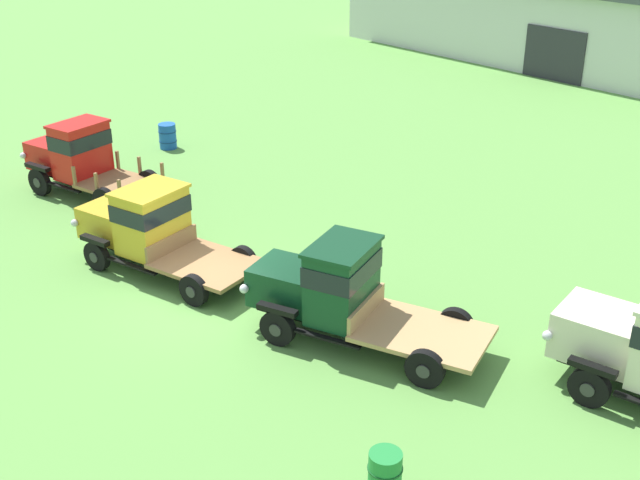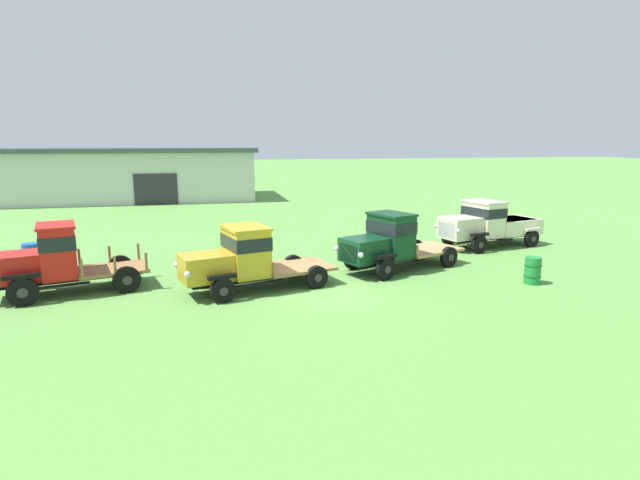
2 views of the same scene
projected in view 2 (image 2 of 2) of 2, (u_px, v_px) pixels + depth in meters
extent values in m
plane|color=#5B9342|center=(314.00, 285.00, 17.02)|extent=(240.00, 240.00, 0.00)
cube|color=silver|center=(119.00, 176.00, 41.55)|extent=(21.68, 8.68, 3.94)
cube|color=#474C51|center=(117.00, 150.00, 41.13)|extent=(22.28, 9.48, 0.36)
cube|color=#2D2D33|center=(156.00, 189.00, 38.25)|extent=(3.20, 0.08, 2.40)
cylinder|color=black|center=(23.00, 292.00, 14.74)|extent=(0.88, 0.40, 0.86)
cylinder|color=#2D2D2D|center=(22.00, 293.00, 14.65)|extent=(0.30, 0.11, 0.30)
cylinder|color=black|center=(25.00, 278.00, 16.29)|extent=(0.88, 0.40, 0.86)
cylinder|color=#2D2D2D|center=(26.00, 277.00, 16.38)|extent=(0.30, 0.11, 0.30)
cylinder|color=black|center=(127.00, 280.00, 16.07)|extent=(0.88, 0.40, 0.86)
cylinder|color=#2D2D2D|center=(127.00, 280.00, 15.98)|extent=(0.30, 0.11, 0.30)
cylinder|color=black|center=(120.00, 268.00, 17.62)|extent=(0.88, 0.40, 0.86)
cylinder|color=#2D2D2D|center=(120.00, 267.00, 17.72)|extent=(0.30, 0.11, 0.30)
cube|color=black|center=(72.00, 277.00, 16.11)|extent=(4.37, 2.03, 0.12)
cube|color=red|center=(13.00, 268.00, 15.30)|extent=(1.77, 1.59, 0.87)
cube|color=black|center=(21.00, 276.00, 14.65)|extent=(1.01, 0.45, 0.12)
cube|color=black|center=(24.00, 264.00, 16.20)|extent=(1.01, 0.45, 0.12)
cube|color=red|center=(58.00, 252.00, 15.80)|extent=(1.37, 1.77, 1.61)
cube|color=black|center=(57.00, 240.00, 15.73)|extent=(1.42, 1.82, 0.45)
cube|color=red|center=(55.00, 225.00, 15.64)|extent=(1.48, 1.87, 0.08)
cube|color=black|center=(65.00, 285.00, 15.26)|extent=(1.39, 0.49, 0.05)
cube|color=black|center=(64.00, 272.00, 16.78)|extent=(1.39, 0.49, 0.05)
cube|color=olive|center=(113.00, 269.00, 16.66)|extent=(2.51, 2.27, 0.10)
cube|color=olive|center=(82.00, 268.00, 15.42)|extent=(0.10, 0.10, 0.57)
cube|color=olive|center=(79.00, 257.00, 16.90)|extent=(0.10, 0.10, 0.57)
cube|color=olive|center=(115.00, 265.00, 15.86)|extent=(0.10, 0.10, 0.57)
cube|color=olive|center=(110.00, 254.00, 17.33)|extent=(0.10, 0.10, 0.57)
cube|color=olive|center=(146.00, 261.00, 16.30)|extent=(0.10, 0.10, 0.57)
cube|color=olive|center=(138.00, 251.00, 17.77)|extent=(0.10, 0.10, 0.57)
cylinder|color=black|center=(223.00, 291.00, 15.07)|extent=(0.79, 0.39, 0.76)
cylinder|color=#2D2D2D|center=(224.00, 292.00, 14.97)|extent=(0.27, 0.10, 0.27)
cylinder|color=black|center=(206.00, 276.00, 16.64)|extent=(0.79, 0.39, 0.76)
cylinder|color=#2D2D2D|center=(205.00, 276.00, 16.74)|extent=(0.27, 0.10, 0.27)
cylinder|color=black|center=(317.00, 277.00, 16.57)|extent=(0.79, 0.39, 0.76)
cylinder|color=#2D2D2D|center=(318.00, 278.00, 16.48)|extent=(0.27, 0.10, 0.27)
cylinder|color=black|center=(293.00, 265.00, 18.15)|extent=(0.79, 0.39, 0.76)
cylinder|color=#2D2D2D|center=(292.00, 265.00, 18.24)|extent=(0.27, 0.10, 0.27)
cube|color=black|center=(259.00, 275.00, 16.55)|extent=(4.75, 2.19, 0.12)
cube|color=gold|center=(206.00, 267.00, 15.64)|extent=(1.82, 1.64, 0.83)
cube|color=silver|center=(182.00, 271.00, 15.30)|extent=(0.32, 0.98, 0.62)
sphere|color=silver|center=(187.00, 275.00, 14.69)|extent=(0.20, 0.20, 0.20)
sphere|color=silver|center=(177.00, 265.00, 15.87)|extent=(0.20, 0.20, 0.20)
cube|color=black|center=(222.00, 277.00, 14.98)|extent=(0.90, 0.42, 0.12)
cube|color=black|center=(205.00, 264.00, 16.56)|extent=(0.90, 0.42, 0.12)
cube|color=gold|center=(246.00, 252.00, 16.20)|extent=(1.52, 1.85, 1.53)
cube|color=black|center=(246.00, 242.00, 16.13)|extent=(1.58, 1.90, 0.43)
cube|color=gold|center=(245.00, 227.00, 16.04)|extent=(1.65, 1.95, 0.08)
cube|color=black|center=(260.00, 283.00, 15.64)|extent=(1.58, 0.56, 0.05)
cube|color=black|center=(241.00, 270.00, 17.19)|extent=(1.58, 0.56, 0.05)
cube|color=olive|center=(295.00, 267.00, 17.16)|extent=(2.78, 2.42, 0.10)
cube|color=olive|center=(264.00, 264.00, 16.58)|extent=(0.53, 1.69, 0.44)
cylinder|color=black|center=(386.00, 269.00, 17.55)|extent=(0.81, 0.47, 0.80)
cylinder|color=#2D2D2D|center=(388.00, 270.00, 17.46)|extent=(0.27, 0.13, 0.28)
cylinder|color=black|center=(353.00, 259.00, 19.01)|extent=(0.81, 0.47, 0.80)
cylinder|color=#2D2D2D|center=(352.00, 259.00, 19.10)|extent=(0.27, 0.13, 0.28)
cylinder|color=black|center=(449.00, 257.00, 19.40)|extent=(0.81, 0.47, 0.80)
cylinder|color=#2D2D2D|center=(451.00, 257.00, 19.31)|extent=(0.27, 0.13, 0.28)
cylinder|color=black|center=(415.00, 249.00, 20.86)|extent=(0.81, 0.47, 0.80)
cylinder|color=#2D2D2D|center=(413.00, 248.00, 20.95)|extent=(0.27, 0.13, 0.28)
cube|color=black|center=(401.00, 256.00, 19.17)|extent=(4.81, 2.69, 0.12)
cube|color=#0F381E|center=(364.00, 250.00, 18.04)|extent=(1.86, 1.73, 0.85)
cube|color=silver|center=(349.00, 253.00, 17.65)|extent=(0.42, 0.95, 0.64)
sphere|color=silver|center=(361.00, 255.00, 17.08)|extent=(0.20, 0.20, 0.20)
sphere|color=silver|center=(337.00, 248.00, 18.18)|extent=(0.20, 0.20, 0.20)
cube|color=black|center=(386.00, 257.00, 17.46)|extent=(0.92, 0.52, 0.12)
cube|color=black|center=(354.00, 248.00, 18.92)|extent=(0.92, 0.52, 0.12)
cube|color=#0F381E|center=(391.00, 236.00, 18.69)|extent=(1.58, 1.88, 1.58)
cube|color=black|center=(391.00, 227.00, 18.62)|extent=(1.63, 1.92, 0.44)
cube|color=#0F381E|center=(392.00, 214.00, 18.53)|extent=(1.70, 1.98, 0.08)
cube|color=black|center=(409.00, 263.00, 18.20)|extent=(1.43, 0.68, 0.05)
cube|color=black|center=(377.00, 254.00, 19.64)|extent=(1.43, 0.68, 0.05)
cube|color=tan|center=(425.00, 249.00, 19.87)|extent=(3.12, 2.69, 0.10)
cube|color=tan|center=(402.00, 247.00, 19.11)|extent=(0.71, 1.63, 0.44)
cylinder|color=black|center=(479.00, 245.00, 21.73)|extent=(0.81, 0.36, 0.79)
cylinder|color=#2D2D2D|center=(481.00, 245.00, 21.63)|extent=(0.28, 0.09, 0.28)
cylinder|color=black|center=(449.00, 237.00, 23.48)|extent=(0.81, 0.36, 0.79)
cylinder|color=#2D2D2D|center=(448.00, 237.00, 23.58)|extent=(0.28, 0.09, 0.28)
cylinder|color=black|center=(532.00, 239.00, 23.07)|extent=(0.81, 0.36, 0.79)
cylinder|color=#2D2D2D|center=(534.00, 239.00, 22.98)|extent=(0.28, 0.09, 0.28)
cylinder|color=black|center=(500.00, 232.00, 24.82)|extent=(0.81, 0.36, 0.79)
cylinder|color=#2D2D2D|center=(498.00, 231.00, 24.92)|extent=(0.28, 0.09, 0.28)
cube|color=black|center=(489.00, 236.00, 23.22)|extent=(4.74, 2.06, 0.12)
cube|color=beige|center=(460.00, 228.00, 22.38)|extent=(1.83, 1.69, 0.95)
cube|color=silver|center=(447.00, 230.00, 22.07)|extent=(0.29, 1.07, 0.71)
sphere|color=silver|center=(458.00, 231.00, 21.40)|extent=(0.20, 0.20, 0.20)
sphere|color=silver|center=(436.00, 226.00, 22.71)|extent=(0.20, 0.20, 0.20)
cube|color=black|center=(480.00, 235.00, 21.64)|extent=(0.93, 0.39, 0.12)
cube|color=black|center=(450.00, 228.00, 23.39)|extent=(0.93, 0.39, 0.12)
cube|color=beige|center=(483.00, 219.00, 22.89)|extent=(1.43, 1.93, 1.54)
cube|color=black|center=(484.00, 212.00, 22.82)|extent=(1.49, 1.98, 0.43)
cube|color=beige|center=(484.00, 202.00, 22.73)|extent=(1.56, 2.03, 0.08)
cube|color=black|center=(500.00, 241.00, 22.24)|extent=(1.52, 0.46, 0.05)
cube|color=black|center=(469.00, 234.00, 23.96)|extent=(1.52, 0.46, 0.05)
cube|color=beige|center=(510.00, 226.00, 23.70)|extent=(2.70, 2.28, 0.69)
cube|color=black|center=(511.00, 219.00, 23.64)|extent=(2.27, 1.93, 0.06)
cube|color=beige|center=(532.00, 229.00, 22.99)|extent=(0.89, 0.38, 0.12)
cube|color=beige|center=(500.00, 223.00, 24.74)|extent=(0.89, 0.38, 0.12)
cylinder|color=#1951B2|center=(31.00, 255.00, 19.54)|extent=(0.61, 0.61, 0.90)
cylinder|color=navy|center=(31.00, 250.00, 19.50)|extent=(0.64, 0.64, 0.03)
cylinder|color=navy|center=(32.00, 259.00, 19.57)|extent=(0.64, 0.64, 0.03)
cylinder|color=#1E7F33|center=(533.00, 270.00, 17.08)|extent=(0.54, 0.54, 0.93)
cylinder|color=#124C1E|center=(533.00, 265.00, 17.05)|extent=(0.57, 0.57, 0.03)
cylinder|color=#124C1E|center=(532.00, 276.00, 17.12)|extent=(0.57, 0.57, 0.03)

